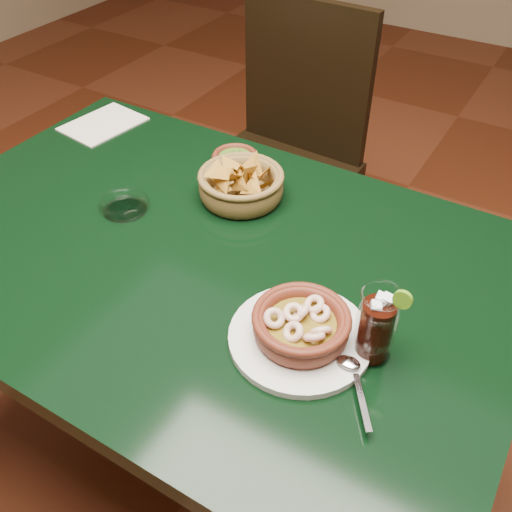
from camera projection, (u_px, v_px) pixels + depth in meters
The scene contains 9 objects.
ground at pixel (216, 457), 1.57m from camera, with size 7.00×7.00×0.00m, color #471C0C.
dining_table at pixel (201, 287), 1.14m from camera, with size 1.20×0.80×0.75m.
dining_chair at pixel (282, 155), 1.77m from camera, with size 0.46×0.46×0.96m.
shrimp_plate at pixel (301, 328), 0.89m from camera, with size 0.28×0.23×0.07m.
chip_basket at pixel (241, 185), 1.19m from camera, with size 0.21×0.21×0.12m.
guacamole_ramekin at pixel (235, 160), 1.28m from camera, with size 0.13×0.13×0.04m.
cola_drink at pixel (376, 326), 0.85m from camera, with size 0.13×0.13×0.15m.
glass_ashtray at pixel (124, 205), 1.17m from camera, with size 0.11×0.11×0.03m.
paper_menu at pixel (103, 124), 1.45m from camera, with size 0.17×0.21×0.00m.
Camera 1 is at (0.52, -0.65, 1.45)m, focal length 40.00 mm.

